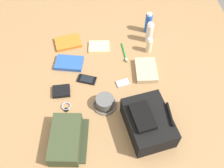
{
  "coord_description": "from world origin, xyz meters",
  "views": [
    {
      "loc": [
        0.96,
        -0.11,
        1.39
      ],
      "look_at": [
        0.0,
        0.0,
        0.04
      ],
      "focal_mm": 41.38,
      "sensor_mm": 36.0,
      "label": 1
    }
  ],
  "objects_px": {
    "wristwatch": "(66,107)",
    "folded_towel": "(146,70)",
    "lotion_bottle": "(149,45)",
    "travel_guidebook": "(69,63)",
    "toothpaste_tube": "(150,33)",
    "backpack": "(148,122)",
    "bucket_hat": "(105,103)",
    "wallet": "(61,91)",
    "notepad": "(99,47)",
    "paperback_novel": "(68,42)",
    "cell_phone": "(87,79)",
    "toothbrush": "(124,53)",
    "toiletry_pouch": "(66,139)",
    "media_player": "(123,83)",
    "deodorant_spray": "(148,23)"
  },
  "relations": [
    {
      "from": "wristwatch",
      "to": "folded_towel",
      "type": "relative_size",
      "value": 0.36
    },
    {
      "from": "lotion_bottle",
      "to": "travel_guidebook",
      "type": "relative_size",
      "value": 0.59
    },
    {
      "from": "toothpaste_tube",
      "to": "travel_guidebook",
      "type": "xyz_separation_m",
      "value": [
        0.17,
        -0.6,
        -0.07
      ]
    },
    {
      "from": "lotion_bottle",
      "to": "travel_guidebook",
      "type": "xyz_separation_m",
      "value": [
        0.06,
        -0.57,
        -0.05
      ]
    },
    {
      "from": "backpack",
      "to": "bucket_hat",
      "type": "bearing_deg",
      "value": -128.53
    },
    {
      "from": "wallet",
      "to": "folded_towel",
      "type": "relative_size",
      "value": 0.55
    },
    {
      "from": "bucket_hat",
      "to": "notepad",
      "type": "xyz_separation_m",
      "value": [
        -0.5,
        0.0,
        -0.02
      ]
    },
    {
      "from": "paperback_novel",
      "to": "wristwatch",
      "type": "relative_size",
      "value": 2.91
    },
    {
      "from": "cell_phone",
      "to": "toothbrush",
      "type": "distance_m",
      "value": 0.35
    },
    {
      "from": "toiletry_pouch",
      "to": "toothbrush",
      "type": "bearing_deg",
      "value": 146.56
    },
    {
      "from": "wristwatch",
      "to": "toothbrush",
      "type": "height_order",
      "value": "toothbrush"
    },
    {
      "from": "bucket_hat",
      "to": "media_player",
      "type": "relative_size",
      "value": 1.62
    },
    {
      "from": "lotion_bottle",
      "to": "wallet",
      "type": "bearing_deg",
      "value": -64.96
    },
    {
      "from": "backpack",
      "to": "toothpaste_tube",
      "type": "height_order",
      "value": "toothpaste_tube"
    },
    {
      "from": "backpack",
      "to": "folded_towel",
      "type": "bearing_deg",
      "value": 169.92
    },
    {
      "from": "wallet",
      "to": "toothpaste_tube",
      "type": "bearing_deg",
      "value": 120.76
    },
    {
      "from": "deodorant_spray",
      "to": "travel_guidebook",
      "type": "xyz_separation_m",
      "value": [
        0.27,
        -0.61,
        -0.07
      ]
    },
    {
      "from": "toiletry_pouch",
      "to": "bucket_hat",
      "type": "distance_m",
      "value": 0.33
    },
    {
      "from": "cell_phone",
      "to": "media_player",
      "type": "relative_size",
      "value": 1.46
    },
    {
      "from": "toothpaste_tube",
      "to": "paperback_novel",
      "type": "relative_size",
      "value": 0.82
    },
    {
      "from": "paperback_novel",
      "to": "notepad",
      "type": "bearing_deg",
      "value": 73.46
    },
    {
      "from": "wallet",
      "to": "cell_phone",
      "type": "bearing_deg",
      "value": 114.58
    },
    {
      "from": "bucket_hat",
      "to": "media_player",
      "type": "height_order",
      "value": "bucket_hat"
    },
    {
      "from": "deodorant_spray",
      "to": "wallet",
      "type": "relative_size",
      "value": 1.54
    },
    {
      "from": "toiletry_pouch",
      "to": "travel_guidebook",
      "type": "xyz_separation_m",
      "value": [
        -0.58,
        0.02,
        -0.03
      ]
    },
    {
      "from": "deodorant_spray",
      "to": "wallet",
      "type": "xyz_separation_m",
      "value": [
        0.5,
        -0.66,
        -0.07
      ]
    },
    {
      "from": "paperback_novel",
      "to": "media_player",
      "type": "xyz_separation_m",
      "value": [
        0.41,
        0.35,
        -0.0
      ]
    },
    {
      "from": "toothpaste_tube",
      "to": "media_player",
      "type": "height_order",
      "value": "toothpaste_tube"
    },
    {
      "from": "notepad",
      "to": "toothpaste_tube",
      "type": "bearing_deg",
      "value": 99.92
    },
    {
      "from": "toiletry_pouch",
      "to": "deodorant_spray",
      "type": "distance_m",
      "value": 1.06
    },
    {
      "from": "toothpaste_tube",
      "to": "media_player",
      "type": "xyz_separation_m",
      "value": [
        0.37,
        -0.25,
        -0.08
      ]
    },
    {
      "from": "cell_phone",
      "to": "backpack",
      "type": "bearing_deg",
      "value": 40.29
    },
    {
      "from": "lotion_bottle",
      "to": "toothbrush",
      "type": "distance_m",
      "value": 0.18
    },
    {
      "from": "backpack",
      "to": "paperback_novel",
      "type": "height_order",
      "value": "backpack"
    },
    {
      "from": "travel_guidebook",
      "to": "toothbrush",
      "type": "relative_size",
      "value": 1.13
    },
    {
      "from": "paperback_novel",
      "to": "folded_towel",
      "type": "height_order",
      "value": "folded_towel"
    },
    {
      "from": "cell_phone",
      "to": "folded_towel",
      "type": "distance_m",
      "value": 0.41
    },
    {
      "from": "toothbrush",
      "to": "deodorant_spray",
      "type": "bearing_deg",
      "value": 136.07
    },
    {
      "from": "bucket_hat",
      "to": "media_player",
      "type": "distance_m",
      "value": 0.21
    },
    {
      "from": "media_player",
      "to": "folded_towel",
      "type": "xyz_separation_m",
      "value": [
        -0.08,
        0.17,
        0.01
      ]
    },
    {
      "from": "lotion_bottle",
      "to": "cell_phone",
      "type": "relative_size",
      "value": 0.9
    },
    {
      "from": "toiletry_pouch",
      "to": "cell_phone",
      "type": "xyz_separation_m",
      "value": [
        -0.43,
        0.14,
        -0.04
      ]
    },
    {
      "from": "wristwatch",
      "to": "wallet",
      "type": "distance_m",
      "value": 0.12
    },
    {
      "from": "backpack",
      "to": "folded_towel",
      "type": "xyz_separation_m",
      "value": [
        -0.42,
        0.07,
        -0.05
      ]
    },
    {
      "from": "deodorant_spray",
      "to": "toothbrush",
      "type": "relative_size",
      "value": 0.92
    },
    {
      "from": "toothpaste_tube",
      "to": "cell_phone",
      "type": "distance_m",
      "value": 0.58
    },
    {
      "from": "backpack",
      "to": "bucket_hat",
      "type": "relative_size",
      "value": 2.35
    },
    {
      "from": "bucket_hat",
      "to": "toothpaste_tube",
      "type": "bearing_deg",
      "value": 144.23
    },
    {
      "from": "deodorant_spray",
      "to": "media_player",
      "type": "bearing_deg",
      "value": -28.49
    },
    {
      "from": "notepad",
      "to": "wallet",
      "type": "bearing_deg",
      "value": -31.16
    }
  ]
}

